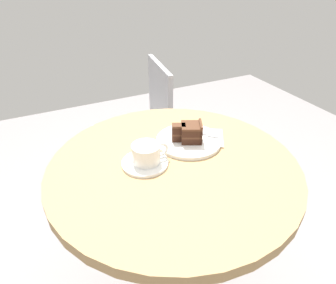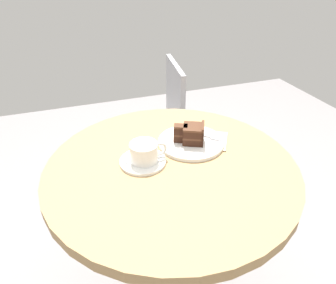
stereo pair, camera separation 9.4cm
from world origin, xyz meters
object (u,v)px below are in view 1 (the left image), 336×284
Objects in this scene: cake_plate at (189,141)px; fork at (202,134)px; teaspoon at (136,155)px; napkin at (203,137)px; saucer at (145,163)px; cake_slice at (190,132)px; coffee_cup at (147,153)px; cafe_chair at (144,125)px.

fork is at bearing 7.98° from cake_plate.
teaspoon reaches higher than napkin.
cake_plate is at bearing -174.66° from napkin.
saucer is 1.31× the size of cake_slice.
coffee_cup is at bearing -164.78° from cake_slice.
cafe_chair is at bearing 83.48° from cake_slice.
coffee_cup is 0.24m from napkin.
cake_slice reaches higher than fork.
teaspoon is 0.75× the size of cake_slice.
cake_plate reaches higher than napkin.
coffee_cup is at bearing -162.96° from cake_plate.
cafe_chair reaches higher than coffee_cup.
coffee_cup is at bearing -12.36° from cafe_chair.
napkin is at bearing 5.34° from cake_plate.
cafe_chair reaches higher than napkin.
fork is (0.23, 0.06, -0.02)m from coffee_cup.
cake_slice is at bearing -102.18° from cake_plate.
cake_slice reaches higher than teaspoon.
cake_slice is 0.07m from fork.
coffee_cup is at bearing -122.19° from fork.
teaspoon is 0.19m from cake_plate.
cake_plate is at bearing -129.05° from fork.
cake_slice is at bearing -168.97° from napkin.
fork reaches higher than napkin.
fork is at bearing 6.73° from cafe_chair.
saucer is 0.17× the size of cafe_chair.
cake_plate is (0.17, 0.05, -0.03)m from coffee_cup.
saucer is at bearing -163.95° from cake_plate.
cake_slice is 0.07m from napkin.
coffee_cup reaches higher than napkin.
cake_plate is 0.04m from cake_slice.
saucer is 1.75× the size of teaspoon.
saucer is 0.75m from cafe_chair.
cake_plate is 1.82× the size of fork.
saucer is at bearing -120.46° from teaspoon.
cake_slice is 0.13× the size of cafe_chair.
napkin is (0.00, -0.00, -0.01)m from fork.
napkin is at bearing 13.45° from saucer.
teaspoon is 0.72m from cafe_chair.
saucer is 1.17× the size of fork.
teaspoon is 0.25m from napkin.
saucer is 0.75× the size of napkin.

